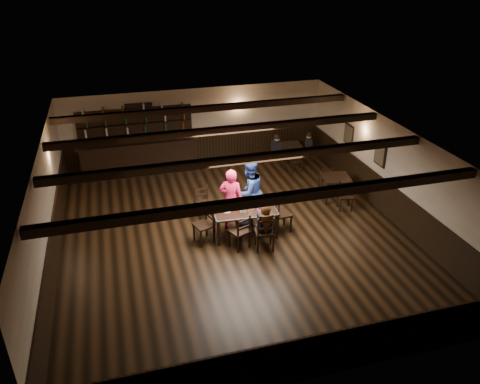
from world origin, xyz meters
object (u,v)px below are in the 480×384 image
object	(u,v)px
chair_near_left	(241,230)
chair_near_right	(265,231)
cake	(226,210)
bar_counter	(139,153)
man_blue	(249,192)
dining_table	(245,213)
woman_pink	(231,200)

from	to	relation	value
chair_near_left	chair_near_right	bearing A→B (deg)	-22.77
chair_near_right	cake	world-z (taller)	chair_near_right
chair_near_left	bar_counter	xyz separation A→B (m)	(-2.07, 5.43, 0.17)
chair_near_left	man_blue	bearing A→B (deg)	65.42
dining_table	cake	world-z (taller)	cake
chair_near_left	cake	world-z (taller)	chair_near_left
dining_table	bar_counter	distance (m)	5.37
woman_pink	man_blue	xyz separation A→B (m)	(0.55, 0.19, 0.08)
chair_near_right	man_blue	world-z (taller)	man_blue
chair_near_right	bar_counter	bearing A→B (deg)	114.83
chair_near_right	bar_counter	world-z (taller)	bar_counter
chair_near_left	chair_near_right	distance (m)	0.59
dining_table	man_blue	distance (m)	0.74
chair_near_left	chair_near_right	world-z (taller)	chair_near_right
bar_counter	cake	bearing A→B (deg)	-68.61
cake	chair_near_right	bearing A→B (deg)	-50.41
chair_near_left	man_blue	world-z (taller)	man_blue
cake	dining_table	bearing A→B (deg)	-11.93
man_blue	woman_pink	bearing A→B (deg)	-5.38
man_blue	cake	world-z (taller)	man_blue
chair_near_right	cake	bearing A→B (deg)	129.59
dining_table	cake	distance (m)	0.50
chair_near_left	cake	xyz separation A→B (m)	(-0.21, 0.69, 0.23)
chair_near_right	bar_counter	distance (m)	6.23
bar_counter	woman_pink	bearing A→B (deg)	-64.76
dining_table	woman_pink	xyz separation A→B (m)	(-0.26, 0.44, 0.20)
woman_pink	man_blue	world-z (taller)	man_blue
dining_table	man_blue	bearing A→B (deg)	64.66
dining_table	man_blue	size ratio (longest dim) A/B	0.89
woman_pink	cake	xyz separation A→B (m)	(-0.22, -0.34, -0.09)
chair_near_left	woman_pink	distance (m)	1.08
chair_near_right	woman_pink	bearing A→B (deg)	113.37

